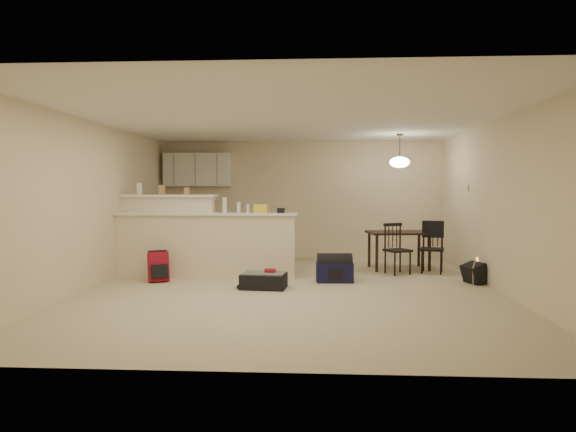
# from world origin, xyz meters

# --- Properties ---
(room) EXTENTS (7.00, 7.02, 2.50)m
(room) POSITION_xyz_m (0.00, 0.00, 1.25)
(room) COLOR beige
(room) RESTS_ON ground
(breakfast_bar) EXTENTS (3.08, 0.58, 1.39)m
(breakfast_bar) POSITION_xyz_m (-1.76, 0.98, 0.61)
(breakfast_bar) COLOR beige
(breakfast_bar) RESTS_ON ground
(upper_cabinets) EXTENTS (1.40, 0.34, 0.70)m
(upper_cabinets) POSITION_xyz_m (-2.20, 3.32, 1.90)
(upper_cabinets) COLOR white
(upper_cabinets) RESTS_ON room
(kitchen_counter) EXTENTS (1.80, 0.60, 0.90)m
(kitchen_counter) POSITION_xyz_m (-2.00, 3.19, 0.45)
(kitchen_counter) COLOR white
(kitchen_counter) RESTS_ON ground
(thermostat) EXTENTS (0.02, 0.12, 0.12)m
(thermostat) POSITION_xyz_m (2.98, 1.55, 1.50)
(thermostat) COLOR beige
(thermostat) RESTS_ON room
(jar) EXTENTS (0.10, 0.10, 0.20)m
(jar) POSITION_xyz_m (-2.70, 1.12, 1.49)
(jar) COLOR silver
(jar) RESTS_ON breakfast_bar
(cereal_box) EXTENTS (0.10, 0.07, 0.16)m
(cereal_box) POSITION_xyz_m (-2.30, 1.12, 1.47)
(cereal_box) COLOR #A88256
(cereal_box) RESTS_ON breakfast_bar
(small_box) EXTENTS (0.08, 0.06, 0.12)m
(small_box) POSITION_xyz_m (-1.86, 1.12, 1.45)
(small_box) COLOR #A88256
(small_box) RESTS_ON breakfast_bar
(bottle_a) EXTENTS (0.07, 0.07, 0.26)m
(bottle_a) POSITION_xyz_m (-1.17, 0.90, 1.22)
(bottle_a) COLOR silver
(bottle_a) RESTS_ON breakfast_bar
(bottle_b) EXTENTS (0.06, 0.06, 0.18)m
(bottle_b) POSITION_xyz_m (-0.94, 0.90, 1.18)
(bottle_b) COLOR silver
(bottle_b) RESTS_ON breakfast_bar
(bag_lump) EXTENTS (0.22, 0.18, 0.14)m
(bag_lump) POSITION_xyz_m (-0.57, 0.90, 1.16)
(bag_lump) COLOR #A88256
(bag_lump) RESTS_ON breakfast_bar
(pouch) EXTENTS (0.12, 0.10, 0.08)m
(pouch) POSITION_xyz_m (-0.23, 0.90, 1.13)
(pouch) COLOR #A88256
(pouch) RESTS_ON breakfast_bar
(extra_item_x) EXTENTS (0.12, 0.10, 0.12)m
(extra_item_x) POSITION_xyz_m (-0.47, 0.90, 1.15)
(extra_item_x) COLOR #A88256
(extra_item_x) RESTS_ON breakfast_bar
(extra_item_y) EXTENTS (0.05, 0.05, 0.14)m
(extra_item_y) POSITION_xyz_m (-0.78, 0.90, 1.16)
(extra_item_y) COLOR silver
(extra_item_y) RESTS_ON breakfast_bar
(dining_table) EXTENTS (1.20, 0.88, 0.70)m
(dining_table) POSITION_xyz_m (1.88, 2.01, 0.61)
(dining_table) COLOR black
(dining_table) RESTS_ON ground
(pendant_lamp) EXTENTS (0.36, 0.36, 0.62)m
(pendant_lamp) POSITION_xyz_m (1.88, 2.01, 1.99)
(pendant_lamp) COLOR brown
(pendant_lamp) RESTS_ON room
(dining_chair_near) EXTENTS (0.51, 0.50, 0.89)m
(dining_chair_near) POSITION_xyz_m (1.78, 1.44, 0.44)
(dining_chair_near) COLOR black
(dining_chair_near) RESTS_ON ground
(dining_chair_far) EXTENTS (0.48, 0.47, 0.90)m
(dining_chair_far) POSITION_xyz_m (2.40, 1.58, 0.45)
(dining_chair_far) COLOR black
(dining_chair_far) RESTS_ON ground
(suitcase) EXTENTS (0.70, 0.49, 0.22)m
(suitcase) POSITION_xyz_m (-0.42, 0.00, 0.11)
(suitcase) COLOR black
(suitcase) RESTS_ON ground
(red_backpack) EXTENTS (0.37, 0.31, 0.47)m
(red_backpack) POSITION_xyz_m (-2.17, 0.47, 0.24)
(red_backpack) COLOR maroon
(red_backpack) RESTS_ON ground
(navy_duffel) EXTENTS (0.60, 0.35, 0.31)m
(navy_duffel) POSITION_xyz_m (0.65, 0.61, 0.16)
(navy_duffel) COLOR #13123A
(navy_duffel) RESTS_ON ground
(black_daypack) EXTENTS (0.36, 0.42, 0.31)m
(black_daypack) POSITION_xyz_m (2.85, 0.59, 0.16)
(black_daypack) COLOR black
(black_daypack) RESTS_ON ground
(cardboard_sheet) EXTENTS (0.18, 0.40, 0.32)m
(cardboard_sheet) POSITION_xyz_m (2.85, 0.61, 0.16)
(cardboard_sheet) COLOR #A88256
(cardboard_sheet) RESTS_ON ground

